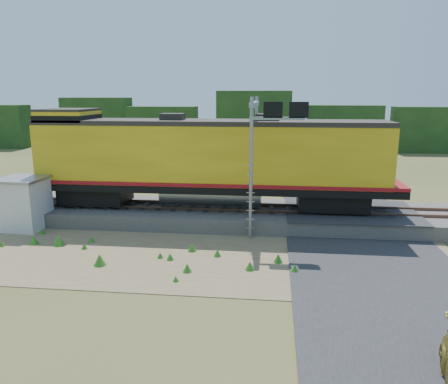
# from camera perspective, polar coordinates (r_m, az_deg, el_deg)

# --- Properties ---
(ground) EXTENTS (140.00, 140.00, 0.00)m
(ground) POSITION_cam_1_polar(r_m,az_deg,el_deg) (19.20, -2.16, -8.94)
(ground) COLOR #475123
(ground) RESTS_ON ground
(ballast) EXTENTS (70.00, 5.00, 0.80)m
(ballast) POSITION_cam_1_polar(r_m,az_deg,el_deg) (24.72, -0.08, -2.99)
(ballast) COLOR slate
(ballast) RESTS_ON ground
(rails) EXTENTS (70.00, 1.54, 0.16)m
(rails) POSITION_cam_1_polar(r_m,az_deg,el_deg) (24.60, -0.08, -1.92)
(rails) COLOR brown
(rails) RESTS_ON ballast
(dirt_shoulder) EXTENTS (26.00, 8.00, 0.03)m
(dirt_shoulder) POSITION_cam_1_polar(r_m,az_deg,el_deg) (20.04, -7.67, -8.06)
(dirt_shoulder) COLOR #8C7754
(dirt_shoulder) RESTS_ON ground
(road) EXTENTS (7.00, 66.00, 0.86)m
(road) POSITION_cam_1_polar(r_m,az_deg,el_deg) (20.12, 18.51, -8.32)
(road) COLOR #38383A
(road) RESTS_ON ground
(tree_line_north) EXTENTS (130.00, 3.00, 6.50)m
(tree_line_north) POSITION_cam_1_polar(r_m,az_deg,el_deg) (55.86, 3.74, 8.50)
(tree_line_north) COLOR #1A3915
(tree_line_north) RESTS_ON ground
(weed_clumps) EXTENTS (15.00, 6.20, 0.56)m
(weed_clumps) POSITION_cam_1_polar(r_m,az_deg,el_deg) (20.09, -12.14, -8.23)
(weed_clumps) COLOR #337421
(weed_clumps) RESTS_ON ground
(locomotive) EXTENTS (20.63, 3.15, 5.32)m
(locomotive) POSITION_cam_1_polar(r_m,az_deg,el_deg) (24.20, -2.51, 4.37)
(locomotive) COLOR black
(locomotive) RESTS_ON rails
(shed) EXTENTS (2.44, 2.44, 2.78)m
(shed) POSITION_cam_1_polar(r_m,az_deg,el_deg) (25.53, -24.69, -1.33)
(shed) COLOR silver
(shed) RESTS_ON ground
(signal_gantry) EXTENTS (2.76, 6.20, 6.95)m
(signal_gantry) POSITION_cam_1_polar(r_m,az_deg,el_deg) (23.07, 4.77, 8.02)
(signal_gantry) COLOR gray
(signal_gantry) RESTS_ON ground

